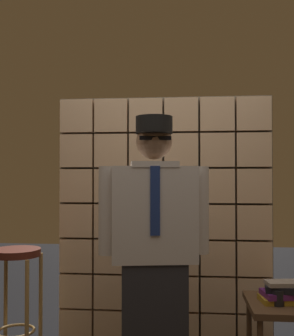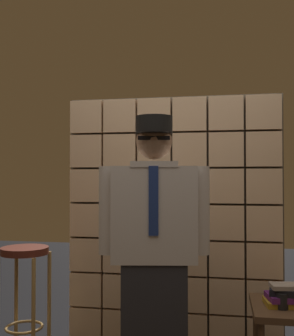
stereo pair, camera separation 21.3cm
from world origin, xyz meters
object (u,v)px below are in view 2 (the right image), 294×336
at_px(standing_person, 154,250).
at_px(bar_stool, 25,277).
at_px(book_stack, 286,296).
at_px(coffee_mug, 283,301).

bearing_deg(standing_person, bar_stool, 152.53).
xyz_separation_m(bar_stool, book_stack, (1.79, -0.12, -0.02)).
relative_size(standing_person, bar_stool, 2.07).
distance_m(standing_person, book_stack, 0.87).
distance_m(book_stack, coffee_mug, 0.07).
relative_size(book_stack, coffee_mug, 2.09).
distance_m(bar_stool, coffee_mug, 1.77).
distance_m(standing_person, bar_stool, 1.09).
distance_m(standing_person, coffee_mug, 0.83).
relative_size(bar_stool, coffee_mug, 6.50).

